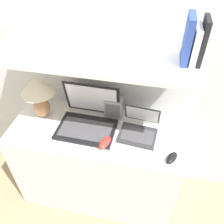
% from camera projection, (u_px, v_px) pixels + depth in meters
% --- Properties ---
extents(ground_plane, '(12.00, 12.00, 0.00)m').
position_uv_depth(ground_plane, '(92.00, 216.00, 1.93)').
color(ground_plane, '#9E8460').
extents(wall_back, '(6.00, 0.05, 2.40)m').
position_uv_depth(wall_back, '(105.00, 49.00, 1.56)').
color(wall_back, silver).
rests_on(wall_back, ground_plane).
extents(desk, '(1.18, 0.50, 0.76)m').
position_uv_depth(desk, '(98.00, 163.00, 1.87)').
color(desk, white).
rests_on(desk, ground_plane).
extents(back_riser, '(1.18, 0.04, 1.28)m').
position_uv_depth(back_riser, '(105.00, 116.00, 1.90)').
color(back_riser, silver).
rests_on(back_riser, ground_plane).
extents(shelf, '(1.18, 0.45, 0.03)m').
position_uv_depth(shelf, '(94.00, 54.00, 1.32)').
color(shelf, white).
rests_on(shelf, back_riser).
extents(table_lamp, '(0.23, 0.23, 0.33)m').
position_uv_depth(table_lamp, '(38.00, 90.00, 1.58)').
color(table_lamp, '#B27A4C').
rests_on(table_lamp, desk).
extents(laptop_large, '(0.40, 0.33, 0.28)m').
position_uv_depth(laptop_large, '(88.00, 119.00, 1.62)').
color(laptop_large, black).
rests_on(laptop_large, desk).
extents(laptop_small, '(0.26, 0.26, 0.17)m').
position_uv_depth(laptop_small, '(139.00, 129.00, 1.57)').
color(laptop_small, '#333338').
rests_on(laptop_small, desk).
extents(computer_mouse, '(0.09, 0.13, 0.04)m').
position_uv_depth(computer_mouse, '(105.00, 143.00, 1.51)').
color(computer_mouse, red).
rests_on(computer_mouse, desk).
extents(second_mouse, '(0.09, 0.11, 0.04)m').
position_uv_depth(second_mouse, '(172.00, 158.00, 1.42)').
color(second_mouse, black).
rests_on(second_mouse, desk).
extents(router_box, '(0.13, 0.08, 0.16)m').
position_uv_depth(router_box, '(114.00, 108.00, 1.67)').
color(router_box, gray).
rests_on(router_box, desk).
extents(book_black, '(0.02, 0.14, 0.23)m').
position_uv_depth(book_black, '(203.00, 41.00, 1.15)').
color(book_black, black).
rests_on(book_black, shelf).
extents(book_white, '(0.03, 0.15, 0.19)m').
position_uv_depth(book_white, '(195.00, 45.00, 1.16)').
color(book_white, silver).
rests_on(book_white, shelf).
extents(book_blue, '(0.03, 0.15, 0.23)m').
position_uv_depth(book_blue, '(188.00, 39.00, 1.15)').
color(book_blue, '#284293').
rests_on(book_blue, shelf).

